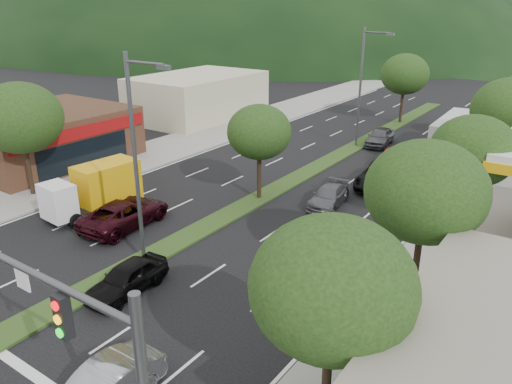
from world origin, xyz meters
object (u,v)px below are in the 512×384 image
Objects in this scene: tree_r_a at (332,287)px; tree_l_a at (20,118)px; car_queue_b at (329,196)px; streetlight_mid at (363,82)px; car_queue_e at (380,137)px; car_queue_d at (380,176)px; car_queue_c at (394,158)px; tree_med_near at (259,132)px; streetlight_near at (138,153)px; motorhome at (455,135)px; tree_r_c at (473,151)px; tree_r_d at (510,110)px; box_truck at (98,190)px; traffic_signal at (92,365)px; tree_r_b at (426,192)px; suv_maroon at (125,213)px; tree_med_far at (405,74)px; car_queue_a at (127,278)px.

tree_l_a reaches higher than tree_r_a.
car_queue_b is (-7.85, 15.61, -4.21)m from tree_r_a.
car_queue_e is at bearing 51.27° from streetlight_mid.
car_queue_e reaches higher than car_queue_d.
car_queue_b is 1.05× the size of car_queue_c.
streetlight_near is at bearing -88.82° from tree_med_near.
motorhome is at bearing 51.47° from tree_l_a.
tree_r_d is (0.00, 10.00, 0.43)m from tree_r_c.
car_queue_b is at bearing -89.97° from car_queue_c.
motorhome is at bearing 16.77° from streetlight_mid.
tree_r_a is 1.11× the size of box_truck.
motorhome is at bearing 92.25° from traffic_signal.
tree_r_a reaches higher than car_queue_d.
tree_r_b is (-0.00, 8.00, 0.22)m from tree_r_a.
motorhome is (6.09, 0.61, 0.92)m from car_queue_e.
tree_r_a is 1.10× the size of tree_med_near.
traffic_signal is 1.27× the size of car_queue_d.
tree_r_d is at bearing -132.73° from suv_maroon.
tree_med_near is 1.08× the size of suv_maroon.
suv_maroon is (8.63, 0.26, -4.41)m from tree_l_a.
box_truck is at bearing -101.70° from tree_med_far.
tree_med_far is at bearing 90.00° from tree_med_near.
tree_r_b is 12.47m from streetlight_near.
tree_r_b is 24.58m from tree_l_a.
car_queue_e is at bearing 108.93° from tree_r_a.
car_queue_d is (-6.49, 4.61, -3.98)m from tree_r_c.
tree_l_a reaches higher than tree_med_near.
car_queue_b is at bearing 30.00° from tree_l_a.
streetlight_mid reaches higher than suv_maroon.
suv_maroon is 7.09m from car_queue_a.
tree_med_near is 1.01× the size of box_truck.
car_queue_a is 14.22m from car_queue_b.
tree_r_b is 1.25× the size of suv_maroon.
tree_r_b reaches higher than car_queue_e.
streetlight_mid reaches higher than tree_r_c.
tree_med_far is at bearing 110.77° from car_queue_c.
tree_l_a is 15.33m from car_queue_a.
tree_r_d is 18.44m from tree_med_far.
box_truck is at bearing -176.52° from tree_r_b.
tree_l_a is at bearing -157.45° from car_queue_b.
traffic_signal is 31.71m from car_queue_c.
traffic_signal is 17.91m from suv_maroon.
tree_r_a is 1.67× the size of car_queue_c.
motorhome is at bearing 65.21° from car_queue_c.
motorhome reaches higher than car_queue_c.
car_queue_b is (2.65, 13.97, -0.08)m from car_queue_a.
tree_med_far is 1.25× the size of suv_maroon.
tree_med_far reaches higher than car_queue_b.
streetlight_near is at bearing 115.29° from car_queue_a.
car_queue_d is (5.30, -8.39, -4.82)m from streetlight_mid.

